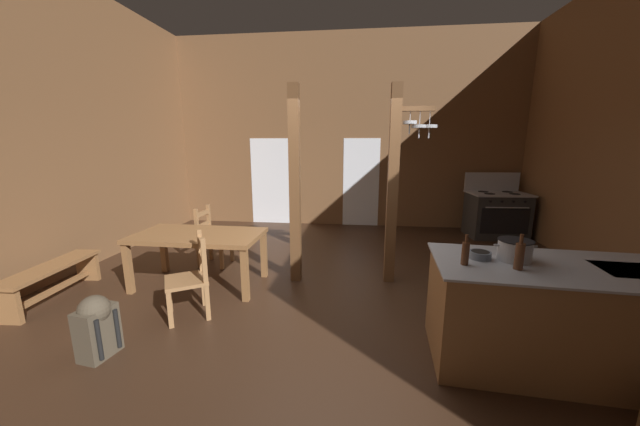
% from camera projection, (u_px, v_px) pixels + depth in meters
% --- Properties ---
extents(ground_plane, '(8.65, 8.81, 0.10)m').
position_uv_depth(ground_plane, '(329.00, 305.00, 4.15)').
color(ground_plane, '#382316').
extents(wall_back, '(8.65, 0.14, 4.35)m').
position_uv_depth(wall_back, '(345.00, 133.00, 7.65)').
color(wall_back, brown).
rests_on(wall_back, ground_plane).
extents(wall_left, '(0.14, 8.81, 4.35)m').
position_uv_depth(wall_left, '(13.00, 124.00, 4.15)').
color(wall_left, brown).
rests_on(wall_left, ground_plane).
extents(glazed_door_back_left, '(1.00, 0.01, 2.05)m').
position_uv_depth(glazed_door_back_left, '(272.00, 182.00, 8.02)').
color(glazed_door_back_left, white).
rests_on(glazed_door_back_left, ground_plane).
extents(glazed_panel_back_right, '(0.84, 0.01, 2.05)m').
position_uv_depth(glazed_panel_back_right, '(361.00, 183.00, 7.77)').
color(glazed_panel_back_right, white).
rests_on(glazed_panel_back_right, ground_plane).
extents(kitchen_island, '(2.22, 1.11, 0.94)m').
position_uv_depth(kitchen_island, '(561.00, 317.00, 2.85)').
color(kitchen_island, olive).
rests_on(kitchen_island, ground_plane).
extents(stove_range, '(1.19, 0.88, 1.32)m').
position_uv_depth(stove_range, '(496.00, 214.00, 6.92)').
color(stove_range, '#2C2C2C').
rests_on(stove_range, ground_plane).
extents(support_post_with_pot_rack, '(0.60, 0.20, 2.70)m').
position_uv_depth(support_post_with_pot_rack, '(395.00, 179.00, 4.46)').
color(support_post_with_pot_rack, brown).
rests_on(support_post_with_pot_rack, ground_plane).
extents(support_post_center, '(0.14, 0.14, 2.70)m').
position_uv_depth(support_post_center, '(295.00, 187.00, 4.52)').
color(support_post_center, brown).
rests_on(support_post_center, ground_plane).
extents(dining_table, '(1.71, 0.93, 0.74)m').
position_uv_depth(dining_table, '(198.00, 240.00, 4.50)').
color(dining_table, olive).
rests_on(dining_table, ground_plane).
extents(ladderback_chair_near_window, '(0.61, 0.61, 0.95)m').
position_uv_depth(ladderback_chair_near_window, '(191.00, 278.00, 3.72)').
color(ladderback_chair_near_window, '#9E7044').
rests_on(ladderback_chair_near_window, ground_plane).
extents(ladderback_chair_by_post, '(0.46, 0.46, 0.95)m').
position_uv_depth(ladderback_chair_by_post, '(212.00, 237.00, 5.32)').
color(ladderback_chair_by_post, '#9E7044').
rests_on(ladderback_chair_by_post, ground_plane).
extents(bench_along_left_wall, '(0.45, 1.33, 0.44)m').
position_uv_depth(bench_along_left_wall, '(51.00, 276.00, 4.14)').
color(bench_along_left_wall, olive).
rests_on(bench_along_left_wall, ground_plane).
extents(backpack, '(0.34, 0.35, 0.60)m').
position_uv_depth(backpack, '(96.00, 325.00, 3.01)').
color(backpack, '#4C4233').
rests_on(backpack, ground_plane).
extents(stockpot_on_counter, '(0.35, 0.28, 0.18)m').
position_uv_depth(stockpot_on_counter, '(515.00, 250.00, 2.87)').
color(stockpot_on_counter, '#A8AAB2').
rests_on(stockpot_on_counter, kitchen_island).
extents(mixing_bowl_on_counter, '(0.18, 0.18, 0.07)m').
position_uv_depth(mixing_bowl_on_counter, '(480.00, 255.00, 2.93)').
color(mixing_bowl_on_counter, slate).
rests_on(mixing_bowl_on_counter, kitchen_island).
extents(bottle_tall_on_counter, '(0.07, 0.07, 0.29)m').
position_uv_depth(bottle_tall_on_counter, '(519.00, 255.00, 2.66)').
color(bottle_tall_on_counter, '#56331E').
rests_on(bottle_tall_on_counter, kitchen_island).
extents(bottle_short_on_counter, '(0.06, 0.06, 0.26)m').
position_uv_depth(bottle_short_on_counter, '(465.00, 253.00, 2.77)').
color(bottle_short_on_counter, '#56331E').
rests_on(bottle_short_on_counter, kitchen_island).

